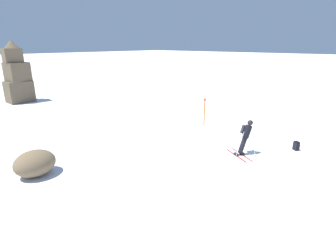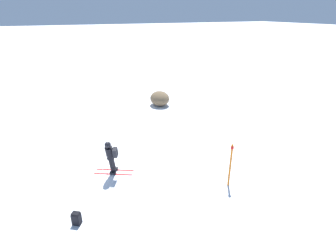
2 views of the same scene
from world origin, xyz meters
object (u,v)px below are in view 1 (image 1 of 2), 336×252
(skier, at_px, (245,135))
(trail_marker, at_px, (204,110))
(rock_pillar, at_px, (17,77))
(exposed_boulder_1, at_px, (35,163))
(spare_backpack, at_px, (296,146))

(skier, xyz_separation_m, trail_marker, (2.80, 4.42, 0.05))
(rock_pillar, height_order, trail_marker, rock_pillar)
(skier, bearing_deg, trail_marker, 86.44)
(skier, bearing_deg, rock_pillar, 125.74)
(rock_pillar, bearing_deg, exposed_boulder_1, -108.29)
(skier, height_order, trail_marker, trail_marker)
(spare_backpack, bearing_deg, trail_marker, 31.78)
(trail_marker, bearing_deg, exposed_boulder_1, 172.62)
(skier, height_order, spare_backpack, skier)
(exposed_boulder_1, bearing_deg, trail_marker, -7.38)
(exposed_boulder_1, distance_m, trail_marker, 11.14)
(skier, height_order, rock_pillar, rock_pillar)
(rock_pillar, xyz_separation_m, exposed_boulder_1, (-5.49, -16.60, -1.90))
(rock_pillar, bearing_deg, trail_marker, -72.88)
(exposed_boulder_1, bearing_deg, skier, -35.39)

